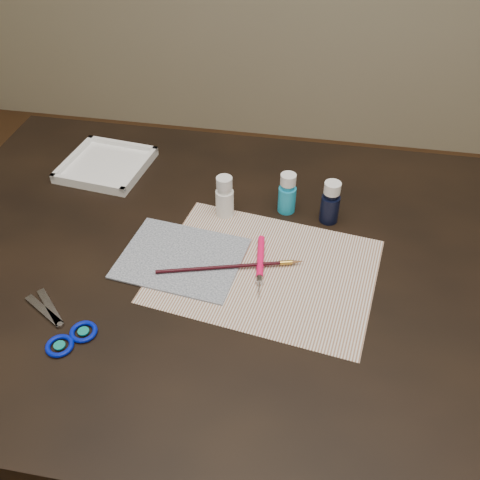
% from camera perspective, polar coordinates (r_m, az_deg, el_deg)
% --- Properties ---
extents(ground, '(3.50, 3.50, 0.02)m').
position_cam_1_polar(ground, '(1.62, 0.00, -21.97)').
color(ground, '#422614').
rests_on(ground, ground).
extents(table, '(1.30, 0.90, 0.75)m').
position_cam_1_polar(table, '(1.29, 0.00, -14.29)').
color(table, black).
rests_on(table, ground).
extents(paper, '(0.43, 0.35, 0.00)m').
position_cam_1_polar(paper, '(0.98, 2.72, -3.26)').
color(paper, silver).
rests_on(paper, table).
extents(canvas, '(0.24, 0.20, 0.00)m').
position_cam_1_polar(canvas, '(1.01, -6.28, -1.92)').
color(canvas, '#111D31').
rests_on(canvas, paper).
extents(paint_bottle_white, '(0.04, 0.04, 0.09)m').
position_cam_1_polar(paint_bottle_white, '(1.08, -1.65, 4.67)').
color(paint_bottle_white, white).
rests_on(paint_bottle_white, table).
extents(paint_bottle_cyan, '(0.04, 0.04, 0.09)m').
position_cam_1_polar(paint_bottle_cyan, '(1.10, 5.07, 5.02)').
color(paint_bottle_cyan, '#1B9CCB').
rests_on(paint_bottle_cyan, table).
extents(paint_bottle_navy, '(0.05, 0.05, 0.09)m').
position_cam_1_polar(paint_bottle_navy, '(1.08, 9.63, 4.01)').
color(paint_bottle_navy, black).
rests_on(paint_bottle_navy, table).
extents(paintbrush, '(0.27, 0.08, 0.01)m').
position_cam_1_polar(paintbrush, '(0.98, -1.00, -2.84)').
color(paintbrush, black).
rests_on(paintbrush, canvas).
extents(craft_knife, '(0.03, 0.16, 0.01)m').
position_cam_1_polar(craft_knife, '(0.98, 2.15, -2.80)').
color(craft_knife, '#FF0D53').
rests_on(craft_knife, paper).
extents(scissors, '(0.20, 0.17, 0.01)m').
position_cam_1_polar(scissors, '(0.95, -19.42, -8.17)').
color(scissors, silver).
rests_on(scissors, table).
extents(palette_tray, '(0.20, 0.20, 0.02)m').
position_cam_1_polar(palette_tray, '(1.28, -14.08, 7.82)').
color(palette_tray, white).
rests_on(palette_tray, table).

